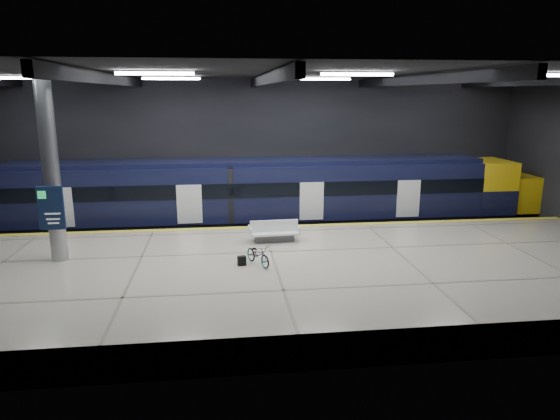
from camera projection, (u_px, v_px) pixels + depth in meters
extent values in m
plane|color=black|center=(268.00, 269.00, 20.99)|extent=(30.00, 30.00, 0.00)
cube|color=black|center=(254.00, 153.00, 27.81)|extent=(30.00, 0.10, 8.00)
cube|color=black|center=(299.00, 227.00, 12.35)|extent=(30.00, 0.10, 8.00)
cube|color=black|center=(267.00, 73.00, 19.16)|extent=(30.00, 16.00, 0.10)
cube|color=black|center=(107.00, 79.00, 18.52)|extent=(0.25, 16.00, 0.40)
cube|color=black|center=(267.00, 79.00, 19.22)|extent=(0.25, 16.00, 0.40)
cube|color=black|center=(417.00, 80.00, 19.92)|extent=(0.25, 16.00, 0.40)
cube|color=black|center=(556.00, 80.00, 20.62)|extent=(0.25, 16.00, 0.40)
cube|color=white|center=(155.00, 73.00, 16.79)|extent=(2.60, 0.18, 0.10)
cube|color=white|center=(357.00, 74.00, 17.61)|extent=(2.60, 0.18, 0.10)
cube|color=white|center=(542.00, 75.00, 18.43)|extent=(2.60, 0.18, 0.10)
cube|color=white|center=(8.00, 78.00, 21.77)|extent=(2.60, 0.18, 0.10)
cube|color=white|center=(171.00, 78.00, 22.59)|extent=(2.60, 0.18, 0.10)
cube|color=white|center=(323.00, 79.00, 23.41)|extent=(2.60, 0.18, 0.10)
cube|color=white|center=(464.00, 79.00, 24.23)|extent=(2.60, 0.18, 0.10)
cube|color=beige|center=(275.00, 278.00, 18.45)|extent=(30.00, 11.00, 1.10)
cube|color=yellow|center=(263.00, 227.00, 23.40)|extent=(30.00, 0.40, 0.01)
cube|color=gray|center=(259.00, 236.00, 25.59)|extent=(30.00, 0.08, 0.16)
cube|color=gray|center=(257.00, 229.00, 26.99)|extent=(30.00, 0.08, 0.16)
cube|color=black|center=(250.00, 224.00, 26.13)|extent=(24.00, 2.58, 0.80)
cube|color=black|center=(250.00, 191.00, 25.73)|extent=(24.00, 2.80, 2.75)
cube|color=black|center=(249.00, 162.00, 25.39)|extent=(24.00, 2.30, 0.24)
cube|color=black|center=(251.00, 191.00, 24.30)|extent=(24.00, 0.04, 0.70)
cube|color=white|center=(312.00, 201.00, 24.78)|extent=(1.20, 0.05, 1.90)
cube|color=yellow|center=(487.00, 185.00, 27.24)|extent=(2.00, 2.80, 2.75)
ellipsoid|color=yellow|center=(530.00, 193.00, 27.66)|extent=(3.60, 2.52, 1.90)
cube|color=black|center=(493.00, 182.00, 27.24)|extent=(1.60, 2.38, 0.80)
cube|color=#595B60|center=(274.00, 238.00, 21.13)|extent=(1.65, 0.59, 0.31)
cube|color=white|center=(274.00, 232.00, 21.08)|extent=(2.08, 0.97, 0.08)
cube|color=white|center=(274.00, 226.00, 21.01)|extent=(2.04, 0.18, 0.51)
cube|color=white|center=(250.00, 231.00, 20.88)|extent=(0.10, 0.87, 0.31)
cube|color=white|center=(298.00, 229.00, 21.22)|extent=(0.10, 0.87, 0.31)
imported|color=#99999E|center=(258.00, 254.00, 18.20)|extent=(1.14, 1.56, 0.78)
cube|color=black|center=(242.00, 261.00, 18.18)|extent=(0.33, 0.24, 0.35)
cylinder|color=#9EA0A5|center=(51.00, 169.00, 18.05)|extent=(0.60, 0.60, 6.90)
cube|color=#111F3E|center=(51.00, 208.00, 17.96)|extent=(0.90, 0.12, 1.60)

